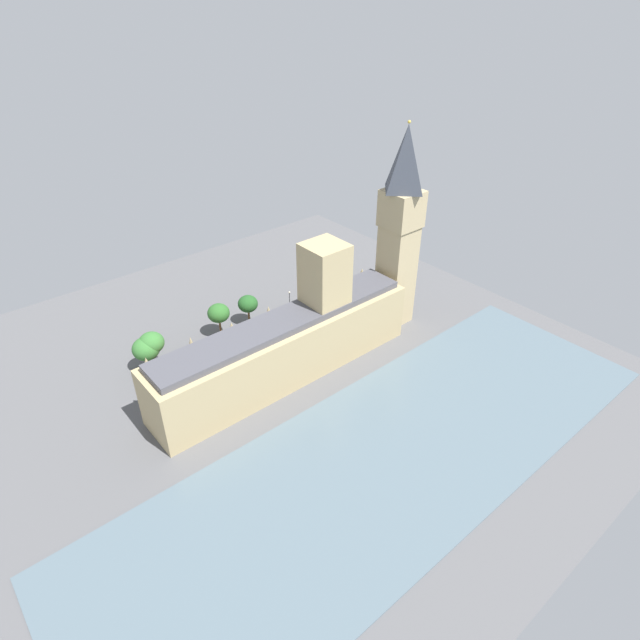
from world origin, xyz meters
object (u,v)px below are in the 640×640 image
object	(u,v)px
double_decker_bus_by_river_gate	(192,361)
car_dark_green_near_tower	(154,388)
pedestrian_trailing	(306,334)
pedestrian_kerbside	(291,341)
clock_tower	(400,227)
parliament_building	(292,341)
plane_tree_opposite_hall	(146,349)
pedestrian_midblock	(166,399)
plane_tree_corner	(248,304)
street_lamp_slot_10	(289,297)
plane_tree_leading	(151,343)
car_yellow_cab_under_trees	(282,329)
plane_tree_far_end	(219,313)

from	to	relation	value
double_decker_bus_by_river_gate	car_dark_green_near_tower	distance (m)	11.12
pedestrian_trailing	pedestrian_kerbside	distance (m)	5.45
clock_tower	pedestrian_trailing	bearing A→B (deg)	69.22
parliament_building	plane_tree_opposite_hall	xyz separation A→B (m)	(23.09, 26.48, -2.79)
pedestrian_midblock	plane_tree_corner	size ratio (longest dim) A/B	0.18
plane_tree_corner	street_lamp_slot_10	size ratio (longest dim) A/B	1.40
plane_tree_leading	pedestrian_midblock	bearing A→B (deg)	163.28
plane_tree_corner	pedestrian_kerbside	bearing A→B (deg)	-169.78
pedestrian_midblock	pedestrian_trailing	bearing A→B (deg)	-114.29
clock_tower	car_yellow_cab_under_trees	xyz separation A→B (m)	(14.88, 27.76, -27.03)
double_decker_bus_by_river_gate	street_lamp_slot_10	size ratio (longest dim) A/B	1.73
clock_tower	parliament_building	bearing A→B (deg)	91.00
pedestrian_trailing	plane_tree_far_end	size ratio (longest dim) A/B	0.16
car_yellow_cab_under_trees	street_lamp_slot_10	bearing A→B (deg)	133.33
pedestrian_trailing	car_yellow_cab_under_trees	bearing A→B (deg)	-101.21
clock_tower	pedestrian_kerbside	world-z (taller)	clock_tower
car_yellow_cab_under_trees	pedestrian_kerbside	distance (m)	6.11
car_yellow_cab_under_trees	plane_tree_leading	xyz separation A→B (m)	(7.61, 33.19, 6.44)
pedestrian_trailing	parliament_building	bearing A→B (deg)	-6.33
plane_tree_corner	clock_tower	bearing A→B (deg)	-127.10
pedestrian_trailing	car_dark_green_near_tower	bearing A→B (deg)	-51.94
car_yellow_cab_under_trees	car_dark_green_near_tower	distance (m)	37.62
double_decker_bus_by_river_gate	pedestrian_trailing	bearing A→B (deg)	82.81
pedestrian_midblock	plane_tree_opposite_hall	xyz separation A→B (m)	(13.12, -2.35, 5.63)
clock_tower	plane_tree_corner	bearing A→B (deg)	52.90
car_dark_green_near_tower	plane_tree_corner	xyz separation A→B (m)	(10.06, -33.27, 5.36)
clock_tower	pedestrian_kerbside	distance (m)	41.00
plane_tree_corner	plane_tree_far_end	bearing A→B (deg)	90.00
pedestrian_kerbside	plane_tree_leading	bearing A→B (deg)	118.98
pedestrian_trailing	plane_tree_opposite_hall	world-z (taller)	plane_tree_opposite_hall
car_yellow_cab_under_trees	pedestrian_kerbside	world-z (taller)	car_yellow_cab_under_trees
pedestrian_midblock	street_lamp_slot_10	xyz separation A→B (m)	(13.22, -45.73, 3.62)
pedestrian_kerbside	plane_tree_corner	xyz separation A→B (m)	(15.30, 2.76, 5.53)
clock_tower	pedestrian_trailing	distance (m)	37.34
parliament_building	street_lamp_slot_10	distance (m)	29.09
pedestrian_kerbside	plane_tree_corner	size ratio (longest dim) A/B	0.19
clock_tower	pedestrian_midblock	size ratio (longest dim) A/B	34.56
plane_tree_far_end	plane_tree_leading	distance (m)	19.76
pedestrian_trailing	pedestrian_midblock	size ratio (longest dim) A/B	0.98
plane_tree_leading	street_lamp_slot_10	bearing A→B (deg)	-89.90
pedestrian_kerbside	pedestrian_midblock	distance (m)	35.55
plane_tree_leading	plane_tree_corner	size ratio (longest dim) A/B	1.16
car_yellow_cab_under_trees	pedestrian_kerbside	bearing A→B (deg)	-13.49
plane_tree_leading	plane_tree_opposite_hall	world-z (taller)	plane_tree_leading
clock_tower	plane_tree_leading	distance (m)	68.14
clock_tower	plane_tree_far_end	world-z (taller)	clock_tower
pedestrian_kerbside	plane_tree_far_end	size ratio (longest dim) A/B	0.17
car_yellow_cab_under_trees	clock_tower	bearing A→B (deg)	63.36
car_yellow_cab_under_trees	plane_tree_corner	size ratio (longest dim) A/B	0.47
double_decker_bus_by_river_gate	street_lamp_slot_10	distance (m)	36.03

